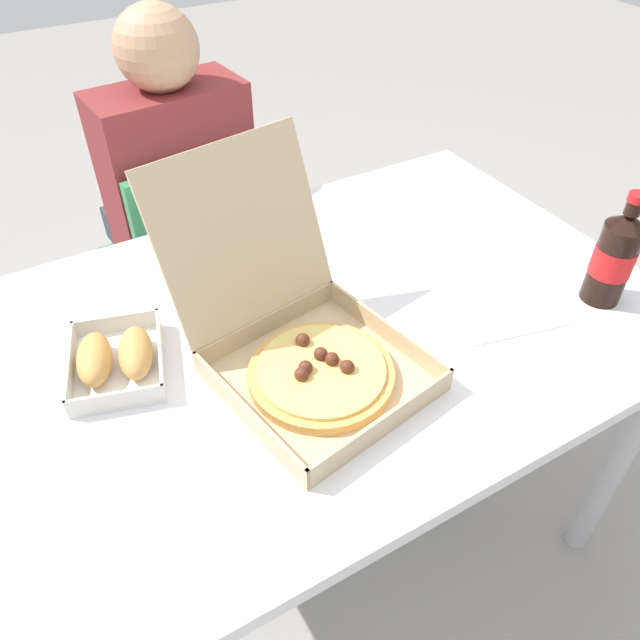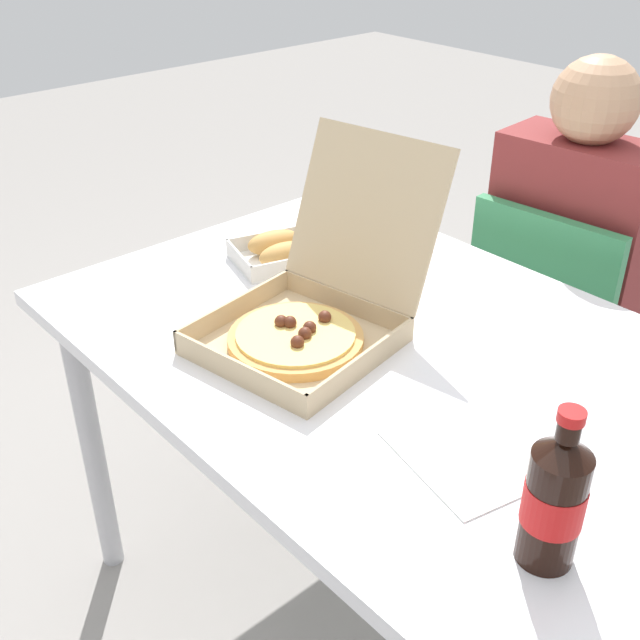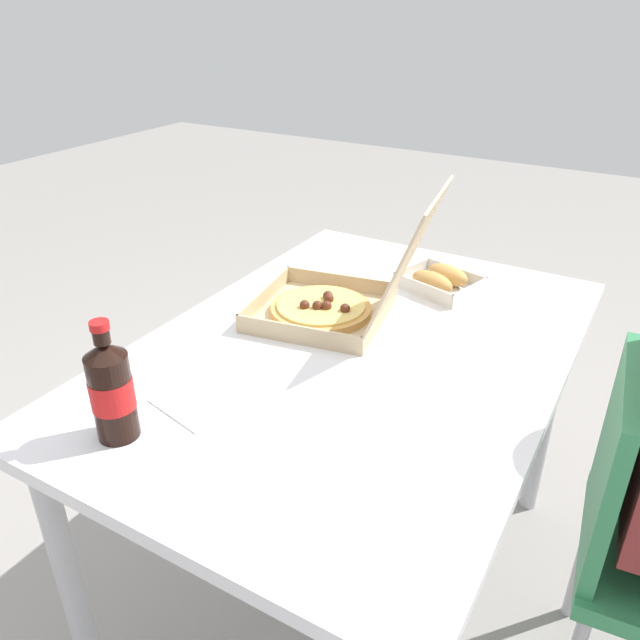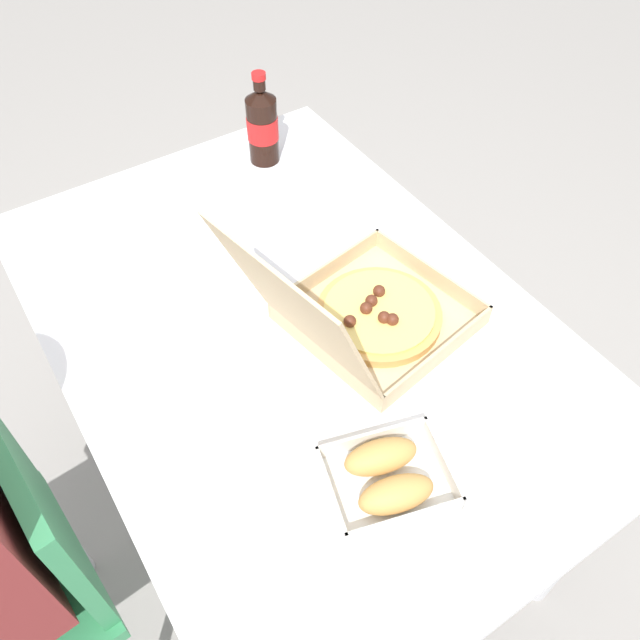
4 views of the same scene
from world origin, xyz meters
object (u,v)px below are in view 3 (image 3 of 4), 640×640
at_px(pizza_box_open, 337,299).
at_px(paper_menu, 216,392).
at_px(cola_bottle, 111,390).
at_px(bread_side_box, 440,280).

distance_m(pizza_box_open, paper_menu, 0.40).
height_order(pizza_box_open, cola_bottle, pizza_box_open).
bearing_deg(cola_bottle, pizza_box_open, 168.55).
relative_size(pizza_box_open, cola_bottle, 2.03).
bearing_deg(bread_side_box, pizza_box_open, -29.07).
relative_size(pizza_box_open, bread_side_box, 2.03).
height_order(pizza_box_open, bread_side_box, pizza_box_open).
height_order(pizza_box_open, paper_menu, pizza_box_open).
distance_m(bread_side_box, cola_bottle, 0.89).
bearing_deg(paper_menu, pizza_box_open, -174.86).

